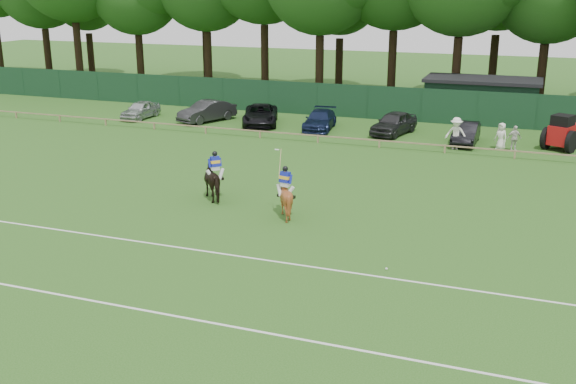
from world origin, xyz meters
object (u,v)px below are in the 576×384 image
at_px(horse_dark, 216,181).
at_px(spectator_left, 456,133).
at_px(sedan_silver, 141,110).
at_px(sedan_navy, 320,120).
at_px(sedan_grey, 207,111).
at_px(tractor, 563,133).
at_px(hatch_grey, 394,123).
at_px(estate_black, 466,133).
at_px(suv_black, 260,115).
at_px(utility_shed, 482,98).
at_px(horse_chestnut, 285,197).
at_px(polo_ball, 386,269).
at_px(spectator_right, 501,136).
at_px(spectator_mid, 514,138).

height_order(horse_dark, spectator_left, spectator_left).
xyz_separation_m(sedan_silver, sedan_navy, (13.93, 0.79, 0.01)).
xyz_separation_m(sedan_grey, tractor, (24.40, -0.46, 0.27)).
height_order(hatch_grey, estate_black, hatch_grey).
xyz_separation_m(horse_dark, hatch_grey, (4.89, 17.13, -0.13)).
height_order(sedan_grey, hatch_grey, hatch_grey).
relative_size(sedan_grey, spectator_left, 2.33).
xyz_separation_m(suv_black, utility_shed, (14.68, 7.89, 0.83)).
height_order(horse_chestnut, polo_ball, horse_chestnut).
distance_m(hatch_grey, tractor, 10.60).
xyz_separation_m(sedan_grey, estate_black, (18.70, -0.88, -0.08)).
xyz_separation_m(sedan_navy, tractor, (15.71, -0.60, 0.37)).
distance_m(estate_black, spectator_left, 1.80).
distance_m(estate_black, spectator_right, 2.37).
height_order(horse_dark, estate_black, horse_dark).
distance_m(sedan_silver, sedan_grey, 5.29).
bearing_deg(polo_ball, spectator_mid, 80.53).
xyz_separation_m(horse_dark, polo_ball, (9.33, -5.39, -0.84)).
relative_size(sedan_silver, suv_black, 0.75).
height_order(sedan_grey, spectator_left, spectator_left).
distance_m(sedan_silver, spectator_mid, 26.93).
distance_m(horse_chestnut, suv_black, 20.23).
relative_size(spectator_mid, utility_shed, 0.19).
bearing_deg(horse_dark, tractor, -178.03).
relative_size(estate_black, spectator_mid, 2.62).
bearing_deg(utility_shed, horse_dark, -111.61).
bearing_deg(sedan_navy, horse_chestnut, -83.94).
bearing_deg(tractor, horse_chestnut, -99.05).
relative_size(sedan_grey, sedan_navy, 1.01).
relative_size(sedan_grey, spectator_mid, 2.92).
distance_m(horse_dark, suv_black, 17.71).
height_order(hatch_grey, polo_ball, hatch_grey).
bearing_deg(horse_dark, estate_black, -166.11).
distance_m(sedan_grey, tractor, 24.40).
bearing_deg(spectator_left, horse_chestnut, -115.14).
bearing_deg(spectator_mid, polo_ball, -130.01).
bearing_deg(horse_dark, sedan_grey, -106.51).
bearing_deg(polo_ball, sedan_navy, 113.27).
bearing_deg(utility_shed, estate_black, -90.78).
height_order(hatch_grey, spectator_left, spectator_left).
height_order(horse_chestnut, spectator_mid, horse_chestnut).
height_order(spectator_mid, tractor, tractor).
bearing_deg(estate_black, spectator_mid, -18.63).
bearing_deg(spectator_left, utility_shed, 81.30).
bearing_deg(horse_dark, spectator_mid, -175.11).
xyz_separation_m(spectator_left, utility_shed, (0.55, 10.77, 0.55)).
xyz_separation_m(horse_dark, utility_shed, (9.88, 24.94, 0.65)).
bearing_deg(tractor, sedan_silver, -155.33).
relative_size(sedan_silver, spectator_mid, 2.43).
bearing_deg(sedan_grey, horse_dark, -38.98).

